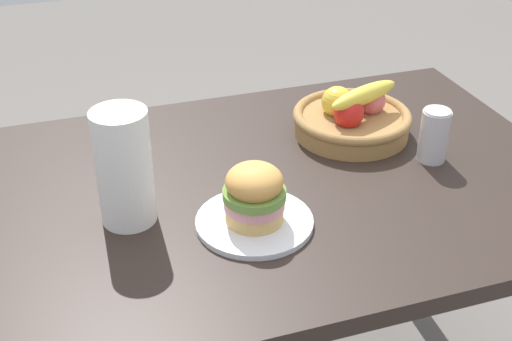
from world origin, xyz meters
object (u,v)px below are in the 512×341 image
Objects in this scene: soda_can at (434,135)px; paper_towel_roll at (124,168)px; fruit_basket at (352,117)px; sandwich at (254,194)px; plate at (254,222)px.

paper_towel_roll reaches higher than soda_can.
fruit_basket is at bearing 125.38° from soda_can.
paper_towel_roll is (-0.70, -0.02, 0.06)m from soda_can.
sandwich is at bearing -140.12° from fruit_basket.
paper_towel_roll is at bearing -178.38° from soda_can.
plate is at bearing -140.12° from fruit_basket.
fruit_basket is at bearing 18.34° from paper_towel_roll.
fruit_basket reaches higher than plate.
plate is at bearing -165.95° from soda_can.
fruit_basket reaches higher than soda_can.
plate is at bearing -22.70° from paper_towel_roll.
soda_can is at bearing 14.05° from sandwich.
paper_towel_roll is (-0.58, -0.19, 0.08)m from fruit_basket.
plate is 0.81× the size of fruit_basket.
sandwich is 0.43× the size of fruit_basket.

